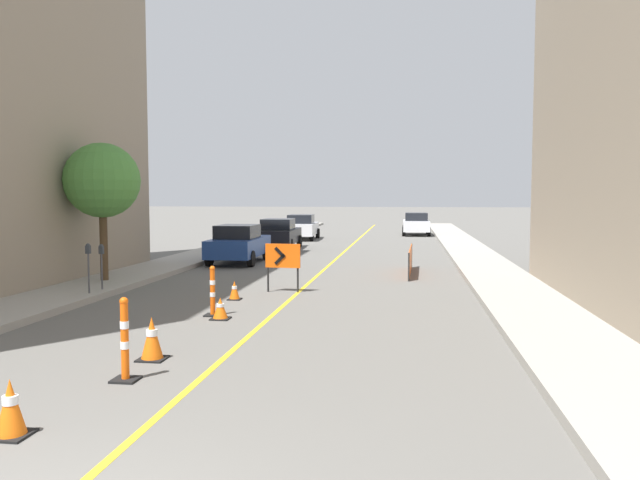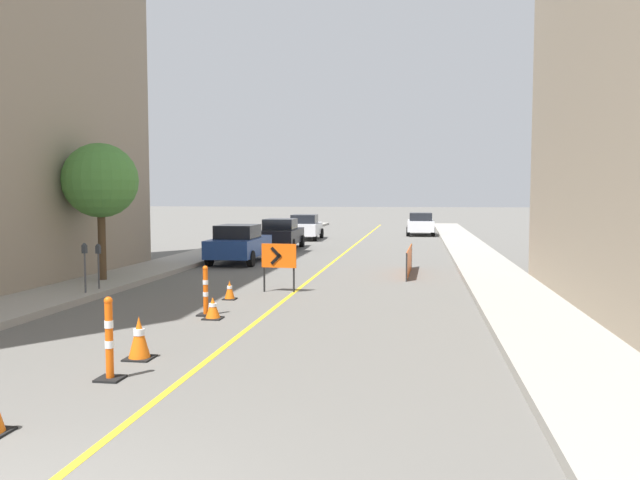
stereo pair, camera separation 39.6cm
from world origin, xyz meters
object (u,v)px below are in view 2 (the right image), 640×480
object	(u,v)px
traffic_cone_fourth	(230,290)
parked_car_curb_far	(305,227)
delineator_post_rear	(206,294)
street_tree_left_near	(100,181)
parked_car_opposite_side	(421,224)
parked_car_curb_mid	(281,234)
traffic_cone_second	(139,338)
arrow_barricade_primary	(279,258)
delineator_post_front	(109,344)
traffic_cone_third	(213,308)
parking_meter_far_curb	(98,257)
parking_meter_near_curb	(85,258)
parked_car_curb_near	(239,244)

from	to	relation	value
traffic_cone_fourth	parked_car_curb_far	world-z (taller)	parked_car_curb_far
delineator_post_rear	street_tree_left_near	world-z (taller)	street_tree_left_near
delineator_post_rear	street_tree_left_near	distance (m)	7.00
street_tree_left_near	parked_car_opposite_side	bearing A→B (deg)	69.39
parked_car_curb_far	parked_car_curb_mid	bearing A→B (deg)	-92.84
traffic_cone_second	traffic_cone_fourth	bearing A→B (deg)	92.77
arrow_barricade_primary	parked_car_opposite_side	size ratio (longest dim) A/B	0.33
traffic_cone_fourth	street_tree_left_near	xyz separation A→B (m)	(-4.73, 2.00, 2.99)
delineator_post_front	delineator_post_rear	bearing A→B (deg)	93.04
parked_car_curb_mid	traffic_cone_third	bearing A→B (deg)	-84.18
arrow_barricade_primary	parked_car_opposite_side	distance (m)	27.22
street_tree_left_near	parking_meter_far_curb	bearing A→B (deg)	-64.74
street_tree_left_near	traffic_cone_third	bearing A→B (deg)	-41.95
arrow_barricade_primary	delineator_post_rear	bearing A→B (deg)	-99.97
traffic_cone_third	parked_car_curb_mid	distance (m)	18.59
parked_car_opposite_side	parked_car_curb_far	bearing A→B (deg)	-143.82
traffic_cone_third	parking_meter_near_curb	world-z (taller)	parking_meter_near_curb
delineator_post_front	street_tree_left_near	bearing A→B (deg)	118.65
parked_car_opposite_side	street_tree_left_near	xyz separation A→B (m)	(-9.92, -26.37, 2.44)
delineator_post_rear	parking_meter_near_curb	bearing A→B (deg)	156.92
street_tree_left_near	traffic_cone_fourth	bearing A→B (deg)	-22.96
parking_meter_near_curb	street_tree_left_near	bearing A→B (deg)	108.70
traffic_cone_fourth	parked_car_curb_near	xyz separation A→B (m)	(-2.35, 8.94, 0.55)
traffic_cone_fourth	arrow_barricade_primary	distance (m)	1.94
traffic_cone_second	parked_car_curb_near	size ratio (longest dim) A/B	0.17
traffic_cone_second	traffic_cone_third	bearing A→B (deg)	88.13
delineator_post_front	parked_car_opposite_side	xyz separation A→B (m)	(4.80, 35.74, 0.24)
parking_meter_far_curb	street_tree_left_near	world-z (taller)	street_tree_left_near
delineator_post_front	parked_car_curb_mid	size ratio (longest dim) A/B	0.29
traffic_cone_second	parking_meter_far_curb	distance (m)	7.60
traffic_cone_third	parked_car_curb_near	bearing A→B (deg)	103.44
delineator_post_rear	parked_car_curb_near	size ratio (longest dim) A/B	0.27
delineator_post_front	parked_car_curb_near	bearing A→B (deg)	99.53
parked_car_curb_mid	parking_meter_near_curb	bearing A→B (deg)	-98.12
parking_meter_near_curb	delineator_post_front	bearing A→B (deg)	-58.02
delineator_post_front	parked_car_curb_near	distance (m)	16.53
traffic_cone_fourth	delineator_post_front	bearing A→B (deg)	-86.98
arrow_barricade_primary	street_tree_left_near	bearing A→B (deg)	178.53
delineator_post_front	delineator_post_rear	xyz separation A→B (m)	(-0.27, 5.11, -0.05)
parked_car_curb_near	parked_car_curb_mid	size ratio (longest dim) A/B	0.99
traffic_cone_fourth	delineator_post_rear	xyz separation A→B (m)	(0.12, -2.25, 0.25)
parked_car_opposite_side	parking_meter_far_curb	xyz separation A→B (m)	(-9.05, -28.21, 0.28)
delineator_post_rear	parked_car_curb_mid	world-z (taller)	parked_car_curb_mid
delineator_post_front	parked_car_curb_far	distance (m)	30.41
traffic_cone_second	arrow_barricade_primary	world-z (taller)	arrow_barricade_primary
delineator_post_rear	parked_car_curb_mid	distance (m)	18.18
traffic_cone_fourth	delineator_post_rear	bearing A→B (deg)	-87.03
parked_car_curb_far	street_tree_left_near	bearing A→B (deg)	-100.14
traffic_cone_second	parked_car_curb_mid	bearing A→B (deg)	96.19
traffic_cone_fourth	parked_car_curb_far	size ratio (longest dim) A/B	0.12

